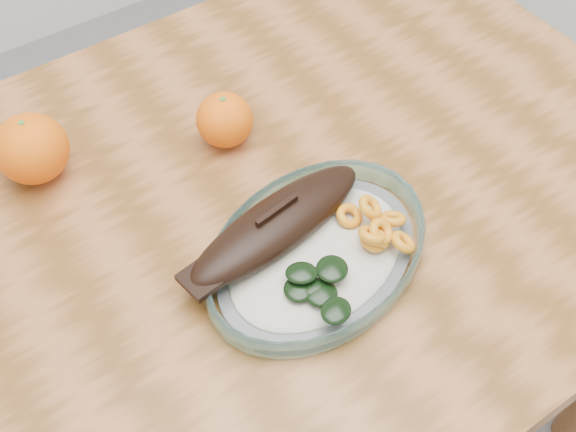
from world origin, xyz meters
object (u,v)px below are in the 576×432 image
Objects in this scene: dining_table at (241,258)px; plated_meal at (315,249)px; orange_right at (225,120)px; orange_left at (32,149)px.

plated_meal is (0.04, -0.11, 0.12)m from dining_table.
orange_right is at bearing 72.54° from plated_meal.
orange_left is (-0.21, 0.31, 0.03)m from plated_meal.
plated_meal is 6.94× the size of orange_left.
dining_table is at bearing -48.42° from orange_left.
orange_left reaches higher than plated_meal.
plated_meal is at bearing -55.48° from orange_left.
orange_left is (-0.17, 0.20, 0.14)m from dining_table.
dining_table is at bearing -115.53° from orange_right.
plated_meal reaches higher than orange_right.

